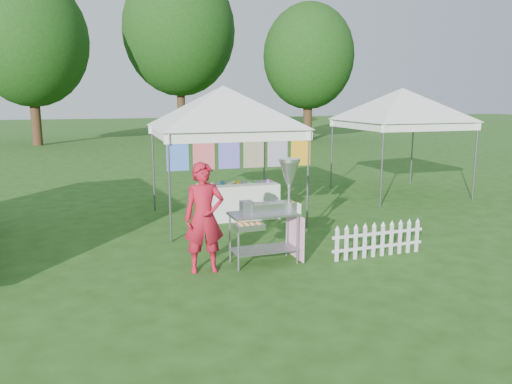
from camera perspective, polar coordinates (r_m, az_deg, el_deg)
name	(u,v)px	position (r m, az deg, el deg)	size (l,w,h in m)	color
ground	(277,269)	(8.21, 2.42, -8.81)	(120.00, 120.00, 0.00)	#234714
canopy_main	(223,86)	(11.08, -3.76, 11.99)	(4.24, 4.24, 3.45)	#59595E
canopy_right	(403,88)	(14.73, 16.41, 11.31)	(4.24, 4.24, 3.45)	#59595E
tree_left	(30,40)	(31.59, -24.47, 15.49)	(6.40, 6.40, 9.53)	#3B2415
tree_mid	(179,31)	(35.98, -8.78, 17.71)	(7.60, 7.60, 11.52)	#3B2415
tree_right	(309,57)	(31.97, 6.05, 15.13)	(5.60, 5.60, 8.42)	#3B2415
donut_cart	(274,203)	(8.29, 2.11, -1.23)	(1.25, 0.90, 1.75)	gray
vendor	(204,218)	(7.92, -5.96, -2.95)	(0.64, 0.42, 1.76)	#AA1528
picket_fence	(378,241)	(9.01, 13.78, -5.42)	(1.80, 0.09, 0.56)	silver
display_table	(238,201)	(11.44, -2.06, -1.06)	(1.80, 0.70, 0.81)	white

